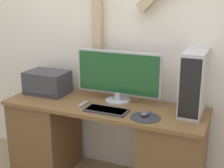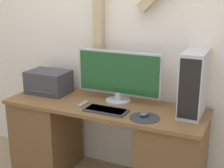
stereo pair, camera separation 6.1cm
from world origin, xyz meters
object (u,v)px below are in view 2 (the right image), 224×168
Objects in this scene: printer at (49,82)px; remote_control at (83,104)px; computer_tower at (194,83)px; mouse at (144,114)px; monitor at (118,75)px; keyboard at (106,110)px.

remote_control is (0.45, -0.15, -0.09)m from printer.
printer is at bearing -178.00° from computer_tower.
mouse is 0.26× the size of printer.
computer_tower is at bearing -0.62° from monitor.
computer_tower is 3.59× the size of remote_control.
computer_tower is 1.32m from printer.
keyboard is (0.01, -0.26, -0.22)m from monitor.
monitor reaches higher than remote_control.
mouse is (0.31, -0.23, -0.21)m from monitor.
printer is (-0.99, 0.18, 0.08)m from mouse.
printer is (-0.69, 0.21, 0.09)m from keyboard.
mouse is 0.72× the size of remote_control.
keyboard is at bearing -88.32° from monitor.
keyboard is 3.49× the size of mouse.
monitor is 7.62× the size of mouse.
mouse reaches higher than keyboard.
printer is at bearing -175.59° from monitor.
monitor is at bearing 179.38° from computer_tower.
computer_tower is at bearing 22.10° from keyboard.
keyboard is at bearing -13.30° from remote_control.
keyboard is 0.72m from printer.
computer_tower is at bearing 2.00° from printer.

